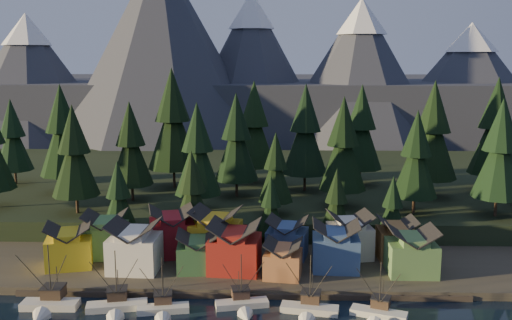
{
  "coord_description": "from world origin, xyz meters",
  "views": [
    {
      "loc": [
        5.31,
        -78.87,
        41.66
      ],
      "look_at": [
        2.07,
        30.0,
        21.95
      ],
      "focal_mm": 40.0,
      "sensor_mm": 36.0,
      "label": 1
    }
  ],
  "objects_px": {
    "boat_1": "(116,301)",
    "house_front_0": "(69,244)",
    "boat_2": "(163,303)",
    "house_back_0": "(105,233)",
    "boat_3": "(243,299)",
    "house_back_1": "(172,230)",
    "boat_5": "(378,308)",
    "boat_4": "(309,303)",
    "boat_0": "(47,297)",
    "house_front_1": "(134,245)"
  },
  "relations": [
    {
      "from": "boat_1",
      "to": "house_front_0",
      "type": "relative_size",
      "value": 1.1
    },
    {
      "from": "boat_2",
      "to": "house_back_0",
      "type": "height_order",
      "value": "house_back_0"
    },
    {
      "from": "boat_3",
      "to": "house_back_1",
      "type": "bearing_deg",
      "value": 113.02
    },
    {
      "from": "boat_2",
      "to": "house_back_1",
      "type": "distance_m",
      "value": 25.5
    },
    {
      "from": "boat_5",
      "to": "house_front_0",
      "type": "xyz_separation_m",
      "value": [
        -56.48,
        18.19,
        4.08
      ]
    },
    {
      "from": "boat_1",
      "to": "house_back_0",
      "type": "bearing_deg",
      "value": 98.45
    },
    {
      "from": "boat_4",
      "to": "boat_0",
      "type": "bearing_deg",
      "value": -170.24
    },
    {
      "from": "house_back_1",
      "to": "boat_2",
      "type": "bearing_deg",
      "value": -97.96
    },
    {
      "from": "boat_0",
      "to": "house_back_1",
      "type": "distance_m",
      "value": 29.66
    },
    {
      "from": "house_front_0",
      "to": "house_back_0",
      "type": "bearing_deg",
      "value": 33.55
    },
    {
      "from": "boat_5",
      "to": "house_back_1",
      "type": "relative_size",
      "value": 0.94
    },
    {
      "from": "boat_2",
      "to": "house_front_1",
      "type": "relative_size",
      "value": 1.06
    },
    {
      "from": "boat_1",
      "to": "boat_5",
      "type": "bearing_deg",
      "value": -13.05
    },
    {
      "from": "boat_3",
      "to": "house_front_0",
      "type": "xyz_separation_m",
      "value": [
        -34.56,
        15.18,
        4.08
      ]
    },
    {
      "from": "boat_0",
      "to": "boat_4",
      "type": "relative_size",
      "value": 1.12
    },
    {
      "from": "house_front_1",
      "to": "house_back_1",
      "type": "relative_size",
      "value": 0.89
    },
    {
      "from": "boat_3",
      "to": "boat_2",
      "type": "bearing_deg",
      "value": 178.21
    },
    {
      "from": "boat_0",
      "to": "boat_4",
      "type": "bearing_deg",
      "value": -0.94
    },
    {
      "from": "boat_0",
      "to": "house_front_0",
      "type": "height_order",
      "value": "boat_0"
    },
    {
      "from": "boat_1",
      "to": "boat_4",
      "type": "bearing_deg",
      "value": -11.49
    },
    {
      "from": "boat_3",
      "to": "house_front_1",
      "type": "bearing_deg",
      "value": 135.8
    },
    {
      "from": "boat_4",
      "to": "house_front_1",
      "type": "distance_m",
      "value": 35.98
    },
    {
      "from": "house_front_1",
      "to": "house_front_0",
      "type": "bearing_deg",
      "value": 175.17
    },
    {
      "from": "boat_4",
      "to": "boat_5",
      "type": "relative_size",
      "value": 1.07
    },
    {
      "from": "boat_0",
      "to": "house_front_1",
      "type": "height_order",
      "value": "house_front_1"
    },
    {
      "from": "boat_1",
      "to": "house_front_1",
      "type": "xyz_separation_m",
      "value": [
        -0.46,
        15.23,
        4.46
      ]
    },
    {
      "from": "boat_4",
      "to": "house_front_1",
      "type": "relative_size",
      "value": 1.13
    },
    {
      "from": "boat_2",
      "to": "boat_1",
      "type": "bearing_deg",
      "value": 166.0
    },
    {
      "from": "boat_1",
      "to": "boat_2",
      "type": "height_order",
      "value": "boat_1"
    },
    {
      "from": "boat_5",
      "to": "house_front_1",
      "type": "xyz_separation_m",
      "value": [
        -43.26,
        16.48,
        4.65
      ]
    },
    {
      "from": "boat_4",
      "to": "house_back_0",
      "type": "height_order",
      "value": "house_back_0"
    },
    {
      "from": "boat_0",
      "to": "house_front_0",
      "type": "relative_size",
      "value": 1.2
    },
    {
      "from": "boat_0",
      "to": "boat_3",
      "type": "distance_m",
      "value": 32.48
    },
    {
      "from": "boat_3",
      "to": "house_front_1",
      "type": "relative_size",
      "value": 1.05
    },
    {
      "from": "boat_3",
      "to": "boat_0",
      "type": "bearing_deg",
      "value": 170.88
    },
    {
      "from": "boat_2",
      "to": "boat_3",
      "type": "distance_m",
      "value": 13.22
    },
    {
      "from": "boat_2",
      "to": "boat_5",
      "type": "xyz_separation_m",
      "value": [
        34.93,
        -0.69,
        -0.06
      ]
    },
    {
      "from": "house_front_0",
      "to": "house_front_1",
      "type": "relative_size",
      "value": 1.06
    },
    {
      "from": "boat_1",
      "to": "boat_4",
      "type": "distance_m",
      "value": 31.8
    },
    {
      "from": "boat_0",
      "to": "house_front_1",
      "type": "bearing_deg",
      "value": 52.97
    },
    {
      "from": "boat_4",
      "to": "house_front_0",
      "type": "relative_size",
      "value": 1.06
    },
    {
      "from": "house_front_1",
      "to": "house_back_1",
      "type": "xyz_separation_m",
      "value": [
        5.55,
        9.1,
        0.15
      ]
    },
    {
      "from": "boat_1",
      "to": "house_front_1",
      "type": "relative_size",
      "value": 1.17
    },
    {
      "from": "boat_1",
      "to": "house_back_1",
      "type": "relative_size",
      "value": 1.04
    },
    {
      "from": "boat_2",
      "to": "house_front_1",
      "type": "bearing_deg",
      "value": 107.89
    },
    {
      "from": "boat_2",
      "to": "boat_5",
      "type": "distance_m",
      "value": 34.94
    },
    {
      "from": "boat_1",
      "to": "boat_3",
      "type": "bearing_deg",
      "value": -6.54
    },
    {
      "from": "boat_5",
      "to": "house_back_1",
      "type": "xyz_separation_m",
      "value": [
        -37.7,
        25.58,
        4.81
      ]
    },
    {
      "from": "house_front_1",
      "to": "house_back_0",
      "type": "distance_m",
      "value": 10.97
    },
    {
      "from": "house_back_0",
      "to": "boat_2",
      "type": "bearing_deg",
      "value": -60.68
    }
  ]
}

